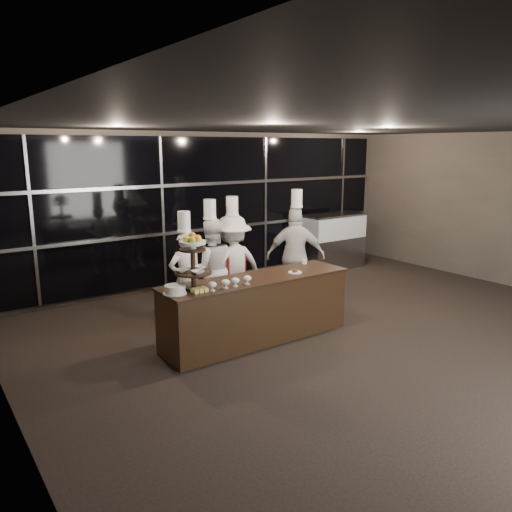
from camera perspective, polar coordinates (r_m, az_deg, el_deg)
room at (r=6.48m, az=18.53°, el=0.92°), size 10.00×10.00×10.00m
window_wall at (r=10.15m, az=-4.52°, el=5.51°), size 8.60×0.10×2.80m
buffet_counter at (r=7.13m, az=0.08°, el=-6.00°), size 2.84×0.74×0.92m
display_stand at (r=6.39m, az=-7.24°, el=-0.16°), size 0.48×0.48×0.74m
compotes at (r=6.49m, az=-2.95°, el=-2.94°), size 0.65×0.11×0.12m
layer_cake at (r=6.31m, az=-9.25°, el=-3.81°), size 0.30×0.30×0.11m
pastry_squares at (r=6.34m, az=-6.47°, el=-3.88°), size 0.19×0.13×0.05m
small_plate at (r=7.28m, az=4.47°, el=-1.80°), size 0.20×0.20×0.05m
chef_cup at (r=7.84m, az=5.55°, el=-0.64°), size 0.08×0.08×0.07m
display_case at (r=11.39m, az=8.79°, el=2.00°), size 1.48×0.65×1.24m
chef_a at (r=7.71m, az=-8.03°, el=-2.33°), size 0.56×0.38×1.77m
chef_b at (r=7.94m, az=-5.17°, el=-1.42°), size 0.95×0.84×1.92m
chef_c at (r=8.06m, az=-2.68°, el=-1.08°), size 1.08×0.63×1.96m
chef_d at (r=8.66m, az=4.56°, el=0.09°), size 1.04×0.96×2.01m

